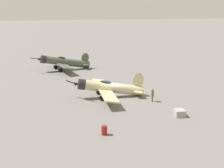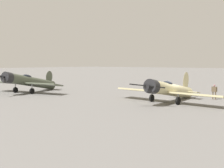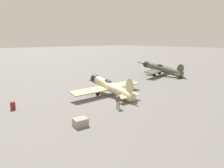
% 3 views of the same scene
% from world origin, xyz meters
% --- Properties ---
extents(ground_plane, '(400.00, 400.00, 0.00)m').
position_xyz_m(ground_plane, '(0.00, 0.00, 0.00)').
color(ground_plane, slate).
extents(airplane_foreground, '(10.51, 12.13, 3.30)m').
position_xyz_m(airplane_foreground, '(-0.49, 0.02, 1.34)').
color(airplane_foreground, beige).
rests_on(airplane_foreground, ground_plane).
extents(airplane_mid_apron, '(11.15, 11.70, 3.14)m').
position_xyz_m(airplane_mid_apron, '(-4.87, 19.70, 1.57)').
color(airplane_mid_apron, '#4C5442').
rests_on(airplane_mid_apron, ground_plane).
extents(ground_crew_mechanic, '(0.27, 0.67, 1.74)m').
position_xyz_m(ground_crew_mechanic, '(4.61, -3.16, 1.05)').
color(ground_crew_mechanic, brown).
rests_on(ground_crew_mechanic, ground_plane).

